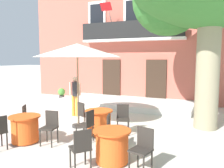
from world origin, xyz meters
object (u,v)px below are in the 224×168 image
cafe_table_near_tree (99,122)px  cafe_chair_middle_2 (50,125)px  cafe_umbrella (77,51)px  cafe_chair_front_1 (112,130)px  cafe_chair_near_tree_1 (123,117)px  cafe_chair_front_0 (143,147)px  cafe_chair_middle_0 (28,117)px  ground_planter_left (62,94)px  ground_planter_right (203,103)px  cafe_table_front (112,146)px  cafe_chair_near_tree_0 (87,124)px  cafe_table_middle (25,129)px  cafe_chair_front_2 (81,147)px  pedestrian_near_entrance (75,94)px  cafe_chair_near_tree_2 (84,113)px

cafe_table_near_tree → cafe_chair_middle_2: (-0.84, -1.30, 0.14)m
cafe_umbrella → cafe_chair_front_1: bearing=-35.9°
cafe_chair_near_tree_1 → cafe_umbrella: bearing=179.1°
cafe_chair_front_0 → cafe_chair_middle_0: bearing=167.3°
cafe_chair_near_tree_1 → ground_planter_left: size_ratio=1.31×
cafe_table_near_tree → ground_planter_right: (2.80, 4.69, -0.02)m
cafe_table_near_tree → cafe_umbrella: (-1.00, 0.39, 2.22)m
cafe_table_front → cafe_umbrella: (-2.19, 2.07, 2.22)m
cafe_table_front → cafe_chair_front_1: (-0.30, 0.69, 0.14)m
cafe_chair_near_tree_0 → cafe_chair_front_1: (0.89, -0.23, 0.00)m
cafe_chair_near_tree_1 → cafe_umbrella: (-1.66, 0.03, 2.08)m
cafe_table_middle → cafe_chair_front_2: size_ratio=0.95×
cafe_chair_front_2 → ground_planter_left: 8.63m
cafe_chair_front_1 → ground_planter_left: cafe_chair_front_1 is taller
cafe_chair_near_tree_1 → cafe_chair_middle_0: bearing=-155.0°
ground_planter_left → pedestrian_near_entrance: 3.89m
cafe_table_front → ground_planter_right: (1.61, 6.37, -0.02)m
cafe_table_near_tree → cafe_chair_front_0: 2.64m
cafe_chair_front_1 → cafe_chair_near_tree_0: bearing=165.7°
cafe_table_near_tree → cafe_chair_near_tree_1: size_ratio=0.95×
cafe_chair_front_1 → cafe_umbrella: cafe_umbrella is taller
cafe_chair_near_tree_1 → cafe_chair_front_1: bearing=-80.0°
cafe_chair_near_tree_1 → cafe_chair_middle_2: size_ratio=1.00×
cafe_table_middle → cafe_chair_middle_0: 0.77m
cafe_chair_middle_0 → cafe_chair_near_tree_2: bearing=41.2°
cafe_chair_front_1 → cafe_chair_middle_2: bearing=-169.7°
cafe_table_middle → cafe_chair_front_0: (3.51, -0.29, 0.14)m
cafe_chair_near_tree_2 → cafe_table_front: bearing=-45.8°
cafe_table_middle → cafe_table_front: (2.76, -0.19, 0.00)m
cafe_table_near_tree → pedestrian_near_entrance: pedestrian_near_entrance is taller
cafe_chair_front_0 → cafe_chair_front_1: same height
cafe_table_front → cafe_chair_front_0: (0.75, -0.11, 0.14)m
cafe_chair_near_tree_2 → cafe_chair_middle_0: size_ratio=1.00×
cafe_table_near_tree → ground_planter_left: size_ratio=1.25×
cafe_table_front → cafe_chair_near_tree_1: bearing=104.6°
cafe_chair_near_tree_1 → cafe_umbrella: cafe_umbrella is taller
cafe_chair_near_tree_2 → cafe_chair_middle_2: 1.57m
cafe_chair_middle_2 → cafe_chair_front_0: bearing=-9.9°
cafe_chair_near_tree_0 → cafe_chair_middle_2: bearing=-147.4°
cafe_chair_near_tree_1 → cafe_table_front: size_ratio=1.05×
cafe_chair_middle_0 → cafe_chair_near_tree_0: bearing=3.7°
cafe_table_front → cafe_chair_front_2: bearing=-124.0°
cafe_chair_front_0 → cafe_table_middle: bearing=175.2°
cafe_chair_middle_0 → ground_planter_right: size_ratio=1.38×
ground_planter_right → cafe_chair_near_tree_2: bearing=-128.4°
cafe_table_middle → cafe_chair_middle_0: size_ratio=0.95×
cafe_chair_near_tree_0 → cafe_chair_middle_2: size_ratio=1.00×
cafe_table_middle → ground_planter_left: bearing=117.5°
ground_planter_right → cafe_chair_middle_0: bearing=-130.9°
cafe_chair_near_tree_0 → cafe_table_front: size_ratio=1.05×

